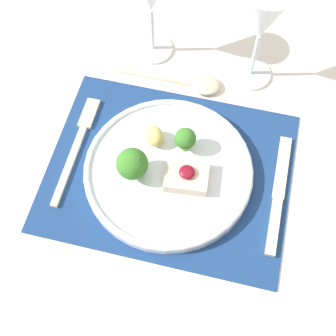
{
  "coord_description": "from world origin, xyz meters",
  "views": [
    {
      "loc": [
        0.08,
        -0.36,
        1.45
      ],
      "look_at": [
        -0.0,
        -0.01,
        0.77
      ],
      "focal_mm": 50.0,
      "sensor_mm": 36.0,
      "label": 1
    }
  ],
  "objects": [
    {
      "name": "spoon",
      "position": [
        0.01,
        0.19,
        0.75
      ],
      "size": [
        0.2,
        0.05,
        0.02
      ],
      "rotation": [
        0.0,
        0.0,
        0.03
      ],
      "color": "beige",
      "rests_on": "dining_table"
    },
    {
      "name": "knife",
      "position": [
        0.19,
        -0.01,
        0.75
      ],
      "size": [
        0.02,
        0.22,
        0.01
      ],
      "rotation": [
        0.0,
        0.0,
        -0.02
      ],
      "color": "beige",
      "rests_on": "placemat"
    },
    {
      "name": "dining_table",
      "position": [
        0.0,
        0.0,
        0.65
      ],
      "size": [
        1.15,
        1.19,
        0.74
      ],
      "color": "white",
      "rests_on": "ground_plane"
    },
    {
      "name": "placemat",
      "position": [
        0.0,
        0.0,
        0.75
      ],
      "size": [
        0.41,
        0.32,
        0.0
      ],
      "primitive_type": "cube",
      "color": "navy",
      "rests_on": "dining_table"
    },
    {
      "name": "fork",
      "position": [
        -0.17,
        0.02,
        0.75
      ],
      "size": [
        0.02,
        0.22,
        0.01
      ],
      "rotation": [
        0.0,
        0.0,
        0.02
      ],
      "color": "beige",
      "rests_on": "placemat"
    },
    {
      "name": "ground_plane",
      "position": [
        0.0,
        0.0,
        0.0
      ],
      "size": [
        8.0,
        8.0,
        0.0
      ],
      "primitive_type": "plane",
      "color": "brown"
    },
    {
      "name": "wine_glass_near",
      "position": [
        0.1,
        0.24,
        0.89
      ],
      "size": [
        0.08,
        0.08,
        0.2
      ],
      "color": "white",
      "rests_on": "dining_table"
    },
    {
      "name": "dinner_plate",
      "position": [
        -0.0,
        -0.01,
        0.76
      ],
      "size": [
        0.28,
        0.28,
        0.08
      ],
      "color": "silver",
      "rests_on": "placemat"
    }
  ]
}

